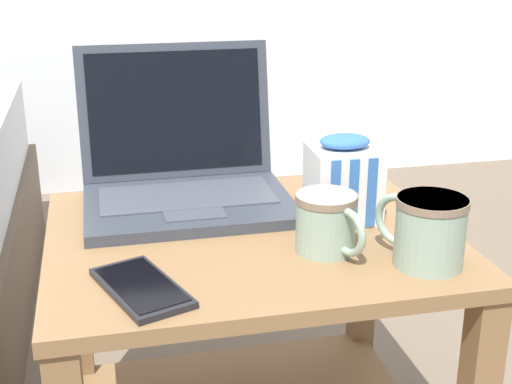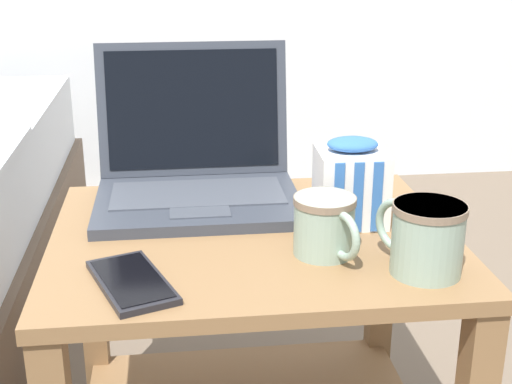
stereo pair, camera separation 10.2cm
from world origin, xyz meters
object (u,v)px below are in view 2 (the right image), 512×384
Objects in this scene: mug_front_left at (325,223)px; mug_front_right at (426,235)px; snack_bag at (351,183)px; cell_phone at (132,282)px; laptop at (196,170)px.

mug_front_right is at bearing -30.78° from mug_front_left.
mug_front_right is (0.12, -0.07, 0.01)m from mug_front_left.
snack_bag is 0.77× the size of cell_phone.
laptop is at bearing 150.55° from snack_bag.
mug_front_right is at bearing -48.00° from laptop.
laptop reaches higher than snack_bag.
snack_bag is (0.23, -0.13, 0.01)m from laptop.
cell_phone is (-0.33, -0.18, -0.06)m from snack_bag.
mug_front_right reaches higher than mug_front_left.
snack_bag is at bearing 61.14° from mug_front_left.
laptop reaches higher than mug_front_right.
mug_front_left is 0.94× the size of mug_front_right.
laptop is 0.33m from cell_phone.
laptop is 2.60× the size of mug_front_right.
laptop is at bearing 132.00° from mug_front_right.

